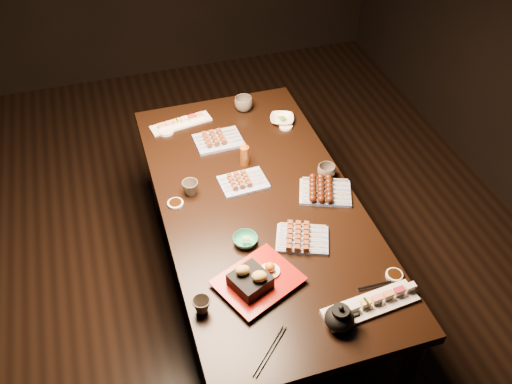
# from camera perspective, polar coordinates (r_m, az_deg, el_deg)

# --- Properties ---
(ground) EXTENTS (5.00, 5.00, 0.00)m
(ground) POSITION_cam_1_polar(r_m,az_deg,el_deg) (3.24, -4.01, -10.34)
(ground) COLOR black
(ground) RESTS_ON ground
(dining_table) EXTENTS (0.91, 1.81, 0.75)m
(dining_table) POSITION_cam_1_polar(r_m,az_deg,el_deg) (2.93, 0.29, -6.33)
(dining_table) COLOR black
(dining_table) RESTS_ON ground
(sushi_platter_near) EXTENTS (0.40, 0.14, 0.05)m
(sushi_platter_near) POSITION_cam_1_polar(r_m,az_deg,el_deg) (2.29, 11.42, -10.78)
(sushi_platter_near) COLOR white
(sushi_platter_near) RESTS_ON dining_table
(sushi_platter_far) EXTENTS (0.35, 0.15, 0.04)m
(sushi_platter_far) POSITION_cam_1_polar(r_m,az_deg,el_deg) (3.15, -7.55, 7.03)
(sushi_platter_far) COLOR white
(sushi_platter_far) RESTS_ON dining_table
(yakitori_plate_center) EXTENTS (0.23, 0.18, 0.06)m
(yakitori_plate_center) POSITION_cam_1_polar(r_m,az_deg,el_deg) (2.74, -1.29, 1.30)
(yakitori_plate_center) COLOR #828EB6
(yakitori_plate_center) RESTS_ON dining_table
(yakitori_plate_right) EXTENTS (0.27, 0.24, 0.06)m
(yakitori_plate_right) POSITION_cam_1_polar(r_m,az_deg,el_deg) (2.47, 4.67, -4.42)
(yakitori_plate_right) COLOR #828EB6
(yakitori_plate_right) RESTS_ON dining_table
(yakitori_plate_left) EXTENTS (0.25, 0.19, 0.06)m
(yakitori_plate_left) POSITION_cam_1_polar(r_m,az_deg,el_deg) (3.00, -3.80, 5.50)
(yakitori_plate_left) COLOR #828EB6
(yakitori_plate_left) RESTS_ON dining_table
(tsukune_plate) EXTENTS (0.29, 0.25, 0.06)m
(tsukune_plate) POSITION_cam_1_polar(r_m,az_deg,el_deg) (2.70, 6.96, 0.28)
(tsukune_plate) COLOR #828EB6
(tsukune_plate) RESTS_ON dining_table
(edamame_bowl_green) EXTENTS (0.12, 0.12, 0.03)m
(edamame_bowl_green) POSITION_cam_1_polar(r_m,az_deg,el_deg) (2.47, -1.08, -4.85)
(edamame_bowl_green) COLOR #2D8A6A
(edamame_bowl_green) RESTS_ON dining_table
(edamame_bowl_cream) EXTENTS (0.17, 0.17, 0.03)m
(edamame_bowl_cream) POSITION_cam_1_polar(r_m,az_deg,el_deg) (3.15, 2.61, 7.25)
(edamame_bowl_cream) COLOR #FFEED0
(edamame_bowl_cream) RESTS_ON dining_table
(tempura_tray) EXTENTS (0.39, 0.36, 0.12)m
(tempura_tray) POSITION_cam_1_polar(r_m,az_deg,el_deg) (2.29, 0.22, -8.27)
(tempura_tray) COLOR black
(tempura_tray) RESTS_ON dining_table
(teacup_near_left) EXTENTS (0.08, 0.08, 0.07)m
(teacup_near_left) POSITION_cam_1_polar(r_m,az_deg,el_deg) (2.24, -5.46, -11.23)
(teacup_near_left) COLOR #4E453B
(teacup_near_left) RESTS_ON dining_table
(teacup_mid_right) EXTENTS (0.10, 0.10, 0.07)m
(teacup_mid_right) POSITION_cam_1_polar(r_m,az_deg,el_deg) (2.79, 7.05, 2.05)
(teacup_mid_right) COLOR #4E453B
(teacup_mid_right) RESTS_ON dining_table
(teacup_far_left) EXTENTS (0.09, 0.09, 0.07)m
(teacup_far_left) POSITION_cam_1_polar(r_m,az_deg,el_deg) (2.70, -6.58, 0.41)
(teacup_far_left) COLOR #4E453B
(teacup_far_left) RESTS_ON dining_table
(teacup_far_right) EXTENTS (0.11, 0.11, 0.08)m
(teacup_far_right) POSITION_cam_1_polar(r_m,az_deg,el_deg) (3.23, -1.26, 8.80)
(teacup_far_right) COLOR #4E453B
(teacup_far_right) RESTS_ON dining_table
(teapot) EXTENTS (0.16, 0.16, 0.11)m
(teapot) POSITION_cam_1_polar(r_m,az_deg,el_deg) (2.19, 8.37, -12.19)
(teapot) COLOR black
(teapot) RESTS_ON dining_table
(condiment_bottle) EXTENTS (0.05, 0.05, 0.14)m
(condiment_bottle) POSITION_cam_1_polar(r_m,az_deg,el_deg) (2.82, -1.16, 3.94)
(condiment_bottle) COLOR brown
(condiment_bottle) RESTS_ON dining_table
(sauce_dish_west) EXTENTS (0.08, 0.08, 0.01)m
(sauce_dish_west) POSITION_cam_1_polar(r_m,az_deg,el_deg) (2.67, -8.06, -1.15)
(sauce_dish_west) COLOR white
(sauce_dish_west) RESTS_ON dining_table
(sauce_dish_east) EXTENTS (0.09, 0.09, 0.01)m
(sauce_dish_east) POSITION_cam_1_polar(r_m,az_deg,el_deg) (3.11, 3.00, 6.55)
(sauce_dish_east) COLOR white
(sauce_dish_east) RESTS_ON dining_table
(sauce_dish_se) EXTENTS (0.09, 0.09, 0.01)m
(sauce_dish_se) POSITION_cam_1_polar(r_m,az_deg,el_deg) (2.42, 13.66, -8.06)
(sauce_dish_se) COLOR white
(sauce_dish_se) RESTS_ON dining_table
(sauce_dish_nw) EXTENTS (0.11, 0.11, 0.02)m
(sauce_dish_nw) POSITION_cam_1_polar(r_m,az_deg,el_deg) (3.11, -8.99, 6.03)
(sauce_dish_nw) COLOR white
(sauce_dish_nw) RESTS_ON dining_table
(chopsticks_near) EXTENTS (0.18, 0.18, 0.01)m
(chopsticks_near) POSITION_cam_1_polar(r_m,az_deg,el_deg) (2.15, 1.40, -15.60)
(chopsticks_near) COLOR black
(chopsticks_near) RESTS_ON dining_table
(chopsticks_se) EXTENTS (0.20, 0.02, 0.01)m
(chopsticks_se) POSITION_cam_1_polar(r_m,az_deg,el_deg) (2.38, 12.33, -9.03)
(chopsticks_se) COLOR black
(chopsticks_se) RESTS_ON dining_table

